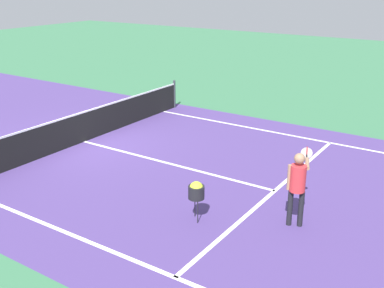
{
  "coord_description": "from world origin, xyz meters",
  "views": [
    {
      "loc": [
        -9.59,
        -10.38,
        4.87
      ],
      "look_at": [
        -0.65,
        -4.44,
        1.0
      ],
      "focal_mm": 43.9,
      "sensor_mm": 36.0,
      "label": 1
    }
  ],
  "objects": [
    {
      "name": "ground_plane",
      "position": [
        0.0,
        0.0,
        0.0
      ],
      "size": [
        60.0,
        60.0,
        0.0
      ],
      "primitive_type": "plane",
      "color": "#38724C"
    },
    {
      "name": "court_surface_inbounds",
      "position": [
        0.0,
        0.0,
        0.0
      ],
      "size": [
        10.62,
        24.4,
        0.0
      ],
      "primitive_type": "cube",
      "color": "#4C387A",
      "rests_on": "ground_plane"
    },
    {
      "name": "line_sideline_left",
      "position": [
        -4.11,
        -5.95,
        0.0
      ],
      "size": [
        0.1,
        11.89,
        0.01
      ],
      "primitive_type": "cube",
      "color": "white",
      "rests_on": "ground_plane"
    },
    {
      "name": "line_sideline_right",
      "position": [
        4.11,
        -5.95,
        0.0
      ],
      "size": [
        0.1,
        11.89,
        0.01
      ],
      "primitive_type": "cube",
      "color": "white",
      "rests_on": "ground_plane"
    },
    {
      "name": "line_service_near",
      "position": [
        0.0,
        -6.4,
        0.0
      ],
      "size": [
        8.22,
        0.1,
        0.01
      ],
      "primitive_type": "cube",
      "color": "white",
      "rests_on": "ground_plane"
    },
    {
      "name": "line_center_service",
      "position": [
        0.0,
        -3.2,
        0.0
      ],
      "size": [
        0.1,
        6.4,
        0.01
      ],
      "primitive_type": "cube",
      "color": "white",
      "rests_on": "ground_plane"
    },
    {
      "name": "net",
      "position": [
        0.0,
        0.0,
        0.49
      ],
      "size": [
        9.72,
        0.09,
        1.07
      ],
      "color": "#33383D",
      "rests_on": "ground_plane"
    },
    {
      "name": "player_near",
      "position": [
        -1.26,
        -7.4,
        0.98
      ],
      "size": [
        1.18,
        0.48,
        1.59
      ],
      "color": "black",
      "rests_on": "ground_plane"
    },
    {
      "name": "ball_hopper",
      "position": [
        -2.22,
        -5.59,
        0.68
      ],
      "size": [
        0.34,
        0.34,
        0.87
      ],
      "color": "black",
      "rests_on": "ground_plane"
    }
  ]
}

